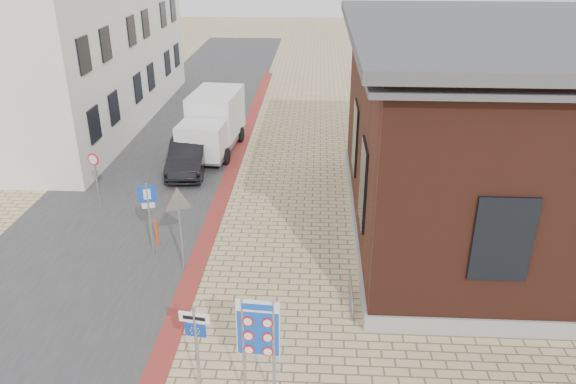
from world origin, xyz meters
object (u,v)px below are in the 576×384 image
(parking_sign, at_px, (149,207))
(box_truck, at_px, (213,123))
(border_sign, at_px, (258,331))
(essen_sign, at_px, (196,340))
(bollard, at_px, (157,233))
(sedan, at_px, (188,155))

(parking_sign, bearing_deg, box_truck, 72.25)
(border_sign, height_order, essen_sign, border_sign)
(border_sign, relative_size, bollard, 2.83)
(sedan, bearing_deg, bollard, -91.98)
(box_truck, height_order, essen_sign, box_truck)
(essen_sign, xyz_separation_m, parking_sign, (-2.70, 6.00, 0.04))
(sedan, bearing_deg, essen_sign, -81.76)
(parking_sign, relative_size, bollard, 2.61)
(sedan, distance_m, parking_sign, 7.00)
(border_sign, relative_size, essen_sign, 1.08)
(sedan, height_order, border_sign, border_sign)
(essen_sign, height_order, parking_sign, essen_sign)
(box_truck, relative_size, essen_sign, 2.13)
(sedan, distance_m, essen_sign, 13.31)
(sedan, bearing_deg, box_truck, 70.32)
(box_truck, bearing_deg, bollard, -87.20)
(box_truck, relative_size, parking_sign, 2.13)
(border_sign, distance_m, bollard, 7.76)
(parking_sign, distance_m, bollard, 1.29)
(essen_sign, height_order, bollard, essen_sign)
(box_truck, relative_size, border_sign, 1.96)
(box_truck, bearing_deg, essen_sign, -76.38)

